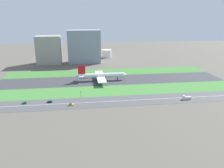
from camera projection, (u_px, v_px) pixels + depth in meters
ground_plane at (112, 80)px, 287.44m from camera, size 800.00×800.00×0.00m
runway at (112, 80)px, 287.43m from camera, size 280.00×46.00×0.10m
grass_median_north at (108, 72)px, 326.24m from camera, size 280.00×36.00×0.10m
grass_median_south at (117, 90)px, 248.62m from camera, size 280.00×36.00×0.10m
highway at (122, 101)px, 218.33m from camera, size 280.00×28.00×0.10m
highway_centerline at (122, 101)px, 218.31m from camera, size 266.00×0.50×0.01m
airliner at (101, 76)px, 283.71m from camera, size 65.00×56.00×19.70m
car_2 at (50, 102)px, 213.79m from camera, size 4.40×1.80×2.00m
car_0 at (25, 103)px, 210.76m from camera, size 4.40×1.80×2.00m
truck_0 at (187, 98)px, 221.36m from camera, size 8.40×2.50×4.00m
car_1 at (71, 104)px, 206.98m from camera, size 4.40×1.80×2.00m
traffic_light at (81, 94)px, 224.18m from camera, size 0.36×0.50×7.20m
terminal_building at (49, 50)px, 376.75m from camera, size 39.88×28.37×46.03m
hangar_building at (84, 47)px, 383.11m from camera, size 54.19×26.33×54.82m
fuel_tank_west at (90, 53)px, 432.91m from camera, size 24.16×24.16×16.69m
fuel_tank_centre at (106, 54)px, 437.27m from camera, size 19.23×19.23×14.44m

